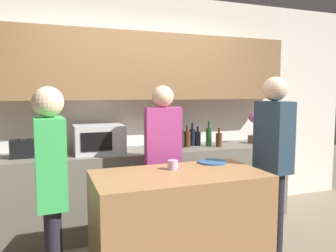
% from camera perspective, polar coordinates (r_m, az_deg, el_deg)
% --- Properties ---
extents(back_wall, '(6.40, 0.40, 2.70)m').
position_cam_1_polar(back_wall, '(3.92, -5.83, 5.92)').
color(back_wall, silver).
rests_on(back_wall, ground_plane).
extents(back_counter, '(3.60, 0.62, 0.88)m').
position_cam_1_polar(back_counter, '(3.81, -4.62, -10.75)').
color(back_counter, '#6B665B').
rests_on(back_counter, ground_plane).
extents(kitchen_island, '(1.35, 0.72, 0.90)m').
position_cam_1_polar(kitchen_island, '(2.76, 1.89, -17.21)').
color(kitchen_island, '#996B42').
rests_on(kitchen_island, ground_plane).
extents(microwave, '(0.52, 0.39, 0.30)m').
position_cam_1_polar(microwave, '(3.58, -11.95, -2.23)').
color(microwave, '#B7BABC').
rests_on(microwave, back_counter).
extents(toaster, '(0.26, 0.16, 0.18)m').
position_cam_1_polar(toaster, '(3.56, -23.75, -3.61)').
color(toaster, black).
rests_on(toaster, back_counter).
extents(potted_plant, '(0.14, 0.14, 0.39)m').
position_cam_1_polar(potted_plant, '(4.31, 14.69, -0.30)').
color(potted_plant, brown).
rests_on(potted_plant, back_counter).
extents(bottle_0, '(0.06, 0.06, 0.28)m').
position_cam_1_polar(bottle_0, '(3.87, -0.74, -2.18)').
color(bottle_0, silver).
rests_on(bottle_0, back_counter).
extents(bottle_1, '(0.08, 0.08, 0.30)m').
position_cam_1_polar(bottle_1, '(3.75, 1.30, -2.30)').
color(bottle_1, black).
rests_on(bottle_1, back_counter).
extents(bottle_2, '(0.07, 0.07, 0.29)m').
position_cam_1_polar(bottle_2, '(3.83, 2.19, -2.19)').
color(bottle_2, black).
rests_on(bottle_2, back_counter).
extents(bottle_3, '(0.08, 0.08, 0.26)m').
position_cam_1_polar(bottle_3, '(3.90, 3.33, -2.21)').
color(bottle_3, '#472814').
rests_on(bottle_3, back_counter).
extents(bottle_4, '(0.08, 0.08, 0.28)m').
position_cam_1_polar(bottle_4, '(4.00, 4.25, -1.90)').
color(bottle_4, black).
rests_on(bottle_4, back_counter).
extents(bottle_5, '(0.07, 0.07, 0.24)m').
position_cam_1_polar(bottle_5, '(4.02, 5.20, -2.11)').
color(bottle_5, black).
rests_on(bottle_5, back_counter).
extents(bottle_6, '(0.07, 0.07, 0.30)m').
position_cam_1_polar(bottle_6, '(3.97, 7.11, -1.85)').
color(bottle_6, '#194723').
rests_on(bottle_6, back_counter).
extents(bottle_7, '(0.07, 0.07, 0.22)m').
position_cam_1_polar(bottle_7, '(3.96, 8.84, -2.34)').
color(bottle_7, '#472814').
rests_on(bottle_7, back_counter).
extents(plate_on_island, '(0.26, 0.26, 0.01)m').
position_cam_1_polar(plate_on_island, '(3.01, 7.70, -6.23)').
color(plate_on_island, '#2D5684').
rests_on(plate_on_island, kitchen_island).
extents(cup_0, '(0.09, 0.09, 0.08)m').
position_cam_1_polar(cup_0, '(2.72, 0.82, -6.78)').
color(cup_0, '#C49EC0').
rests_on(cup_0, kitchen_island).
extents(person_left, '(0.21, 0.35, 1.57)m').
position_cam_1_polar(person_left, '(2.39, -19.72, -9.14)').
color(person_left, black).
rests_on(person_left, ground_plane).
extents(person_center, '(0.22, 0.35, 1.67)m').
position_cam_1_polar(person_center, '(3.14, 17.83, -4.23)').
color(person_center, black).
rests_on(person_center, ground_plane).
extents(person_right, '(0.36, 0.23, 1.60)m').
position_cam_1_polar(person_right, '(3.21, -0.90, -4.66)').
color(person_right, black).
rests_on(person_right, ground_plane).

